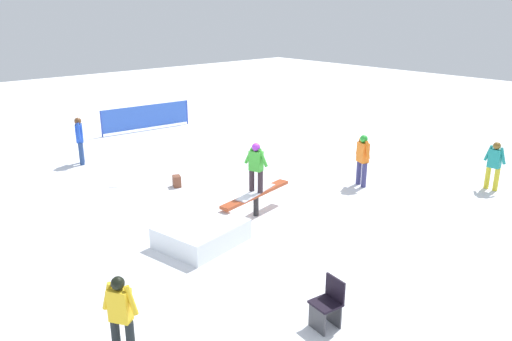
# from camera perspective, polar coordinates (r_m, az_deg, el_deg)

# --- Properties ---
(ground_plane) EXTENTS (60.00, 60.00, 0.00)m
(ground_plane) POSITION_cam_1_polar(r_m,az_deg,el_deg) (13.03, 0.00, -5.15)
(ground_plane) COLOR white
(rail_feature) EXTENTS (2.51, 0.72, 0.63)m
(rail_feature) POSITION_cam_1_polar(r_m,az_deg,el_deg) (12.83, 0.00, -2.93)
(rail_feature) COLOR black
(rail_feature) RESTS_ON ground
(snow_kicker_ramp) EXTENTS (2.04, 1.80, 0.49)m
(snow_kicker_ramp) POSITION_cam_1_polar(r_m,az_deg,el_deg) (11.55, -6.25, -7.16)
(snow_kicker_ramp) COLOR white
(snow_kicker_ramp) RESTS_ON ground
(main_rider_on_rail) EXTENTS (1.50, 0.69, 1.32)m
(main_rider_on_rail) POSITION_cam_1_polar(r_m,az_deg,el_deg) (12.58, 0.00, 0.17)
(main_rider_on_rail) COLOR white
(main_rider_on_rail) RESTS_ON rail_feature
(bystander_blue) EXTENTS (0.36, 0.65, 1.62)m
(bystander_blue) POSITION_cam_1_polar(r_m,az_deg,el_deg) (18.04, -19.50, 3.52)
(bystander_blue) COLOR navy
(bystander_blue) RESTS_ON ground
(bystander_yellow) EXTENTS (0.39, 0.56, 1.41)m
(bystander_yellow) POSITION_cam_1_polar(r_m,az_deg,el_deg) (8.05, -15.20, -15.48)
(bystander_yellow) COLOR black
(bystander_yellow) RESTS_ON ground
(bystander_orange) EXTENTS (0.33, 0.67, 1.58)m
(bystander_orange) POSITION_cam_1_polar(r_m,az_deg,el_deg) (15.21, 12.08, 1.45)
(bystander_orange) COLOR navy
(bystander_orange) RESTS_ON ground
(bystander_teal) EXTENTS (0.22, 0.65, 1.45)m
(bystander_teal) POSITION_cam_1_polar(r_m,az_deg,el_deg) (16.15, 25.57, 0.75)
(bystander_teal) COLOR gold
(bystander_teal) RESTS_ON ground
(loose_snowboard_white) EXTENTS (1.21, 1.20, 0.02)m
(loose_snowboard_white) POSITION_cam_1_polar(r_m,az_deg,el_deg) (16.16, -15.22, -1.05)
(loose_snowboard_white) COLOR white
(loose_snowboard_white) RESTS_ON ground
(folding_chair) EXTENTS (0.49, 0.49, 0.88)m
(folding_chair) POSITION_cam_1_polar(r_m,az_deg,el_deg) (8.75, 8.22, -14.95)
(folding_chair) COLOR #3F3F44
(folding_chair) RESTS_ON ground
(backpack_on_snow) EXTENTS (0.32, 0.36, 0.34)m
(backpack_on_snow) POSITION_cam_1_polar(r_m,az_deg,el_deg) (15.20, -9.04, -1.21)
(backpack_on_snow) COLOR brown
(backpack_on_snow) RESTS_ON ground
(safety_fence) EXTENTS (4.08, 0.41, 1.10)m
(safety_fence) POSITION_cam_1_polar(r_m,az_deg,el_deg) (22.39, -12.41, 6.04)
(safety_fence) COLOR blue
(safety_fence) RESTS_ON ground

